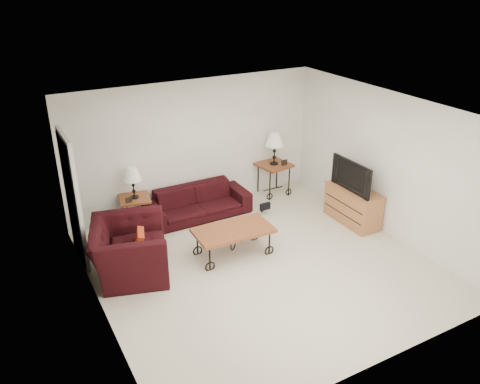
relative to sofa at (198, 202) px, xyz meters
name	(u,v)px	position (x,y,z in m)	size (l,w,h in m)	color
ground	(261,265)	(0.19, -2.02, -0.29)	(5.00, 5.00, 0.00)	beige
wall_back	(194,145)	(0.19, 0.48, 0.96)	(5.00, 0.02, 2.50)	white
wall_front	(382,280)	(0.19, -4.52, 0.96)	(5.00, 0.02, 2.50)	white
wall_left	(94,234)	(-2.31, -2.02, 0.96)	(0.02, 5.00, 2.50)	white
wall_right	(387,164)	(2.69, -2.02, 0.96)	(0.02, 5.00, 2.50)	white
ceiling	(264,112)	(0.19, -2.02, 2.21)	(5.00, 5.00, 0.00)	white
doorway	(72,200)	(-2.28, -0.37, 0.73)	(0.08, 0.94, 2.04)	black
sofa	(198,202)	(0.00, 0.00, 0.00)	(1.97, 0.77, 0.58)	black
side_table_left	(136,212)	(-1.14, 0.18, 0.00)	(0.53, 0.53, 0.58)	brown
side_table_right	(273,179)	(1.81, 0.18, 0.05)	(0.61, 0.61, 0.67)	brown
lamp_left	(133,183)	(-1.14, 0.18, 0.58)	(0.33, 0.33, 0.58)	black
lamp_right	(274,148)	(1.81, 0.18, 0.71)	(0.38, 0.38, 0.67)	black
photo_frame_left	(129,200)	(-1.29, 0.03, 0.34)	(0.12, 0.02, 0.10)	black
photo_frame_right	(284,162)	(1.96, 0.03, 0.43)	(0.13, 0.02, 0.11)	black
coffee_table	(233,242)	(-0.05, -1.52, -0.05)	(1.27, 0.69, 0.47)	brown
armchair	(129,250)	(-1.69, -1.23, 0.12)	(1.27, 1.11, 0.82)	black
throw_pillow	(139,243)	(-1.54, -1.28, 0.23)	(0.37, 0.10, 0.37)	#AF3516
tv_stand	(353,206)	(2.42, -1.58, 0.04)	(0.46, 1.10, 0.66)	#BD7046
television	(355,175)	(2.40, -1.58, 0.66)	(0.99, 0.13, 0.57)	black
backpack	(262,202)	(1.15, -0.44, -0.08)	(0.33, 0.25, 0.42)	black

